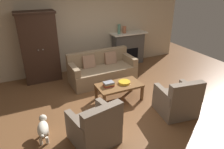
# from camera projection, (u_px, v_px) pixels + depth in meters

# --- Properties ---
(ground_plane) EXTENTS (9.60, 9.60, 0.00)m
(ground_plane) POSITION_uv_depth(u_px,v_px,m) (118.00, 105.00, 4.94)
(ground_plane) COLOR brown
(back_wall) EXTENTS (7.20, 0.10, 2.80)m
(back_wall) POSITION_uv_depth(u_px,v_px,m) (82.00, 27.00, 6.45)
(back_wall) COLOR beige
(back_wall) RESTS_ON ground
(fireplace) EXTENTS (1.26, 0.48, 1.12)m
(fireplace) POSITION_uv_depth(u_px,v_px,m) (128.00, 48.00, 7.19)
(fireplace) COLOR #4C4947
(fireplace) RESTS_ON ground
(armoire) EXTENTS (1.06, 0.57, 2.00)m
(armoire) POSITION_uv_depth(u_px,v_px,m) (39.00, 47.00, 5.80)
(armoire) COLOR #382319
(armoire) RESTS_ON ground
(couch) EXTENTS (1.95, 0.92, 0.86)m
(couch) POSITION_uv_depth(u_px,v_px,m) (102.00, 71.00, 6.02)
(couch) COLOR #937A5B
(couch) RESTS_ON ground
(coffee_table) EXTENTS (1.10, 0.60, 0.42)m
(coffee_table) POSITION_uv_depth(u_px,v_px,m) (119.00, 86.00, 5.01)
(coffee_table) COLOR brown
(coffee_table) RESTS_ON ground
(fruit_bowl) EXTENTS (0.29, 0.29, 0.06)m
(fruit_bowl) POSITION_uv_depth(u_px,v_px,m) (124.00, 82.00, 5.03)
(fruit_bowl) COLOR gold
(fruit_bowl) RESTS_ON coffee_table
(book_stack) EXTENTS (0.25, 0.19, 0.11)m
(book_stack) POSITION_uv_depth(u_px,v_px,m) (109.00, 84.00, 4.90)
(book_stack) COLOR #B73833
(book_stack) RESTS_ON coffee_table
(mantel_vase_jade) EXTENTS (0.10, 0.10, 0.32)m
(mantel_vase_jade) POSITION_uv_depth(u_px,v_px,m) (119.00, 29.00, 6.73)
(mantel_vase_jade) COLOR slate
(mantel_vase_jade) RESTS_ON fireplace
(mantel_vase_terracotta) EXTENTS (0.13, 0.13, 0.23)m
(mantel_vase_terracotta) POSITION_uv_depth(u_px,v_px,m) (124.00, 30.00, 6.82)
(mantel_vase_terracotta) COLOR #A86042
(mantel_vase_terracotta) RESTS_ON fireplace
(armchair_near_left) EXTENTS (0.91, 0.91, 0.88)m
(armchair_near_left) POSITION_uv_depth(u_px,v_px,m) (95.00, 128.00, 3.69)
(armchair_near_left) COLOR #756656
(armchair_near_left) RESTS_ON ground
(armchair_near_right) EXTENTS (0.87, 0.87, 0.88)m
(armchair_near_right) POSITION_uv_depth(u_px,v_px,m) (177.00, 101.00, 4.50)
(armchair_near_right) COLOR #756656
(armchair_near_right) RESTS_ON ground
(dog) EXTENTS (0.27, 0.57, 0.39)m
(dog) POSITION_uv_depth(u_px,v_px,m) (43.00, 128.00, 3.79)
(dog) COLOR beige
(dog) RESTS_ON ground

